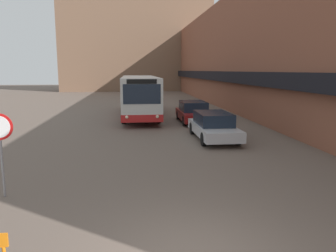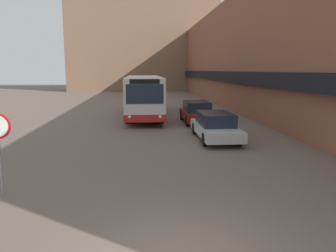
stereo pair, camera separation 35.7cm
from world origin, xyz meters
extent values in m
cube|color=brown|center=(10.00, 24.00, 5.12)|extent=(5.00, 60.00, 10.24)
cube|color=black|center=(7.25, 24.00, 3.05)|extent=(0.50, 60.00, 0.90)
cube|color=brown|center=(0.00, 54.49, 7.98)|extent=(26.00, 8.00, 15.95)
cube|color=silver|center=(-0.43, 20.25, 1.77)|extent=(2.61, 11.95, 2.69)
cube|color=red|center=(-0.43, 20.25, 0.66)|extent=(2.63, 11.97, 0.47)
cube|color=#192333|center=(-0.43, 20.25, 2.14)|extent=(2.63, 11.00, 0.74)
cube|color=#192333|center=(-0.43, 14.26, 2.17)|extent=(2.29, 0.03, 1.21)
cube|color=black|center=(-0.43, 14.26, 2.93)|extent=(1.82, 0.03, 0.28)
sphere|color=#F2EAC6|center=(-1.37, 14.25, 0.78)|extent=(0.20, 0.20, 0.20)
sphere|color=#F2EAC6|center=(0.50, 14.25, 0.78)|extent=(0.20, 0.20, 0.20)
cylinder|color=black|center=(-1.62, 16.54, 0.50)|extent=(0.28, 1.00, 1.00)
cylinder|color=black|center=(0.75, 16.54, 0.50)|extent=(0.28, 1.00, 1.00)
cylinder|color=black|center=(-1.62, 23.95, 0.50)|extent=(0.28, 1.00, 1.00)
cylinder|color=black|center=(0.75, 23.95, 0.50)|extent=(0.28, 1.00, 1.00)
cube|color=#B7B7BC|center=(3.20, 10.90, 0.52)|extent=(1.87, 4.83, 0.51)
cube|color=#192333|center=(3.20, 11.02, 1.09)|extent=(1.65, 2.66, 0.63)
cylinder|color=black|center=(4.06, 9.41, 0.33)|extent=(0.20, 0.66, 0.66)
cylinder|color=black|center=(2.34, 9.41, 0.33)|extent=(0.20, 0.66, 0.66)
cylinder|color=black|center=(4.06, 12.40, 0.33)|extent=(0.20, 0.66, 0.66)
cylinder|color=black|center=(2.34, 12.40, 0.33)|extent=(0.20, 0.66, 0.66)
cube|color=maroon|center=(3.20, 16.58, 0.53)|extent=(1.89, 4.49, 0.55)
cube|color=#192333|center=(3.20, 16.69, 1.14)|extent=(1.66, 2.47, 0.66)
cylinder|color=black|center=(4.06, 15.18, 0.32)|extent=(0.20, 0.64, 0.64)
cylinder|color=black|center=(2.34, 15.18, 0.32)|extent=(0.20, 0.64, 0.64)
cylinder|color=black|center=(4.06, 17.97, 0.32)|extent=(0.20, 0.64, 0.64)
cylinder|color=black|center=(2.34, 17.97, 0.32)|extent=(0.20, 0.64, 0.64)
cylinder|color=gray|center=(-4.78, 3.78, 1.22)|extent=(0.07, 0.07, 2.43)
camera|label=1|loc=(-1.09, -5.70, 3.61)|focal=35.00mm
camera|label=2|loc=(-0.73, -5.74, 3.61)|focal=35.00mm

